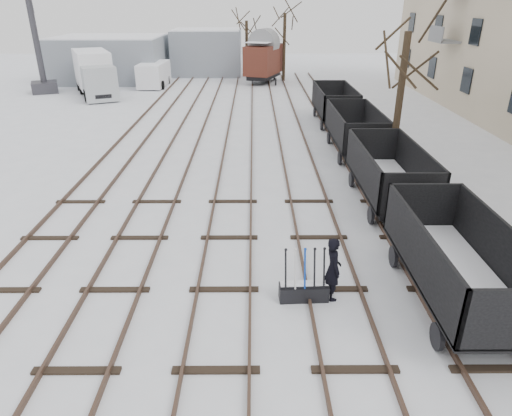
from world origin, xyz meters
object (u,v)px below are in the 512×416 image
(worker, at_px, (333,269))
(box_van_wagon, at_px, (264,59))
(freight_wagon_a, at_px, (455,273))
(lorry, at_px, (94,73))
(crane, at_px, (41,60))
(panel_van, at_px, (154,74))
(ground_frame, at_px, (304,290))

(worker, height_order, box_van_wagon, box_van_wagon)
(box_van_wagon, bearing_deg, freight_wagon_a, -62.77)
(worker, relative_size, lorry, 0.22)
(freight_wagon_a, bearing_deg, crane, 127.40)
(freight_wagon_a, height_order, box_van_wagon, box_van_wagon)
(box_van_wagon, bearing_deg, panel_van, -147.43)
(ground_frame, distance_m, panel_van, 34.25)
(crane, bearing_deg, panel_van, -5.66)
(ground_frame, relative_size, lorry, 0.19)
(ground_frame, height_order, worker, worker)
(worker, xyz_separation_m, panel_van, (-11.09, 32.54, 0.22))
(freight_wagon_a, distance_m, panel_van, 35.70)
(crane, bearing_deg, freight_wagon_a, -75.10)
(ground_frame, bearing_deg, worker, 4.83)
(lorry, xyz_separation_m, panel_van, (3.98, 4.21, -0.69))
(worker, height_order, lorry, lorry)
(box_van_wagon, xyz_separation_m, crane, (-18.81, -4.82, 0.48))
(ground_frame, relative_size, worker, 0.84)
(box_van_wagon, bearing_deg, ground_frame, -69.08)
(ground_frame, bearing_deg, box_van_wagon, 87.77)
(freight_wagon_a, relative_size, panel_van, 1.13)
(worker, height_order, panel_van, panel_van)
(worker, xyz_separation_m, crane, (-19.89, 29.88, 1.80))
(ground_frame, distance_m, freight_wagon_a, 3.90)
(worker, height_order, freight_wagon_a, freight_wagon_a)
(panel_van, bearing_deg, worker, -68.79)
(freight_wagon_a, bearing_deg, ground_frame, 178.40)
(worker, distance_m, lorry, 32.10)
(panel_van, distance_m, crane, 9.32)
(ground_frame, distance_m, worker, 0.97)
(crane, bearing_deg, ground_frame, -79.94)
(freight_wagon_a, relative_size, crane, 0.54)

